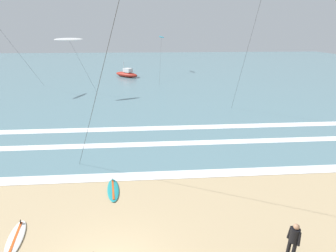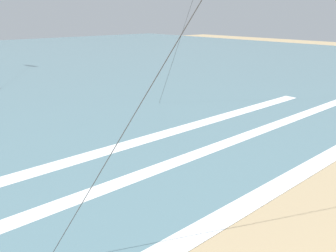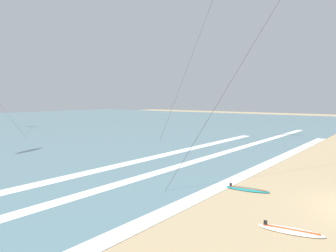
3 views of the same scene
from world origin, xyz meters
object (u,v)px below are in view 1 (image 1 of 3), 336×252
object	(u,v)px
surfboard_right_spare	(16,238)
kite_cyan_high_right	(161,37)
surfer_left_far	(294,238)
surfboard_near_water	(113,190)
offshore_boat	(127,74)
kite_white_low_near	(69,40)

from	to	relation	value
surfboard_right_spare	kite_cyan_high_right	xyz separation A→B (m)	(8.13, 44.37, 6.71)
surfer_left_far	surfboard_right_spare	bearing A→B (deg)	171.02
surfer_left_far	surfboard_near_water	bearing A→B (deg)	146.44
offshore_boat	kite_cyan_high_right	bearing A→B (deg)	41.96
surfer_left_far	kite_cyan_high_right	xyz separation A→B (m)	(-2.55, 46.05, 5.80)
surfboard_right_spare	surfboard_near_water	distance (m)	4.67
offshore_boat	kite_white_low_near	bearing A→B (deg)	-108.64
surfboard_right_spare	offshore_boat	distance (m)	38.33
surfer_left_far	surfboard_right_spare	distance (m)	10.85
surfboard_right_spare	surfboard_near_water	size ratio (longest dim) A/B	1.00
surfboard_near_water	kite_cyan_high_right	distance (m)	42.11
surfer_left_far	offshore_boat	size ratio (longest dim) A/B	0.32
kite_white_low_near	offshore_boat	size ratio (longest dim) A/B	1.44
surfboard_right_spare	offshore_boat	world-z (taller)	offshore_boat
surfer_left_far	kite_cyan_high_right	size ratio (longest dim) A/B	0.10
surfboard_near_water	surfer_left_far	bearing A→B (deg)	-33.56
surfboard_near_water	kite_cyan_high_right	xyz separation A→B (m)	(4.60, 41.31, 6.71)
surfboard_near_water	kite_cyan_high_right	bearing A→B (deg)	83.65
surfer_left_far	surfboard_near_water	size ratio (longest dim) A/B	0.74
kite_white_low_near	surfboard_right_spare	bearing A→B (deg)	-80.93
surfboard_right_spare	offshore_boat	bearing A→B (deg)	87.93
kite_white_low_near	surfer_left_far	bearing A→B (deg)	-59.98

